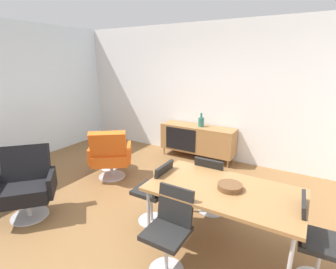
{
  "coord_description": "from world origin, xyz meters",
  "views": [
    {
      "loc": [
        2.02,
        -2.45,
        2.06
      ],
      "look_at": [
        0.07,
        0.84,
        0.92
      ],
      "focal_mm": 26.91,
      "sensor_mm": 36.0,
      "label": 1
    }
  ],
  "objects_px": {
    "wooden_bowl_on_table": "(230,187)",
    "armchair_black_shell": "(26,183)",
    "dining_table": "(224,192)",
    "sideboard": "(197,139)",
    "vase_cobalt": "(201,122)",
    "magazine_stack": "(27,165)",
    "fruit_bowl": "(108,141)",
    "dining_chair_far_end": "(315,239)",
    "lounge_chair_red": "(110,154)",
    "side_table_round": "(109,153)",
    "dining_chair_front_left": "(169,228)",
    "dining_chair_back_left": "(211,183)",
    "dining_chair_near_window": "(155,190)"
  },
  "relations": [
    {
      "from": "wooden_bowl_on_table",
      "to": "armchair_black_shell",
      "type": "xyz_separation_m",
      "value": [
        -2.55,
        -0.74,
        -0.3
      ]
    },
    {
      "from": "dining_table",
      "to": "sideboard",
      "type": "bearing_deg",
      "value": 120.01
    },
    {
      "from": "vase_cobalt",
      "to": "magazine_stack",
      "type": "height_order",
      "value": "vase_cobalt"
    },
    {
      "from": "fruit_bowl",
      "to": "magazine_stack",
      "type": "distance_m",
      "value": 1.68
    },
    {
      "from": "vase_cobalt",
      "to": "dining_chair_far_end",
      "type": "bearing_deg",
      "value": -47.31
    },
    {
      "from": "lounge_chair_red",
      "to": "side_table_round",
      "type": "distance_m",
      "value": 0.49
    },
    {
      "from": "fruit_bowl",
      "to": "vase_cobalt",
      "type": "bearing_deg",
      "value": 46.14
    },
    {
      "from": "fruit_bowl",
      "to": "magazine_stack",
      "type": "relative_size",
      "value": 0.49
    },
    {
      "from": "dining_chair_far_end",
      "to": "wooden_bowl_on_table",
      "type": "bearing_deg",
      "value": 178.83
    },
    {
      "from": "magazine_stack",
      "to": "dining_chair_front_left",
      "type": "bearing_deg",
      "value": -10.79
    },
    {
      "from": "dining_chair_front_left",
      "to": "fruit_bowl",
      "type": "height_order",
      "value": "dining_chair_front_left"
    },
    {
      "from": "side_table_round",
      "to": "dining_table",
      "type": "bearing_deg",
      "value": -20.49
    },
    {
      "from": "sideboard",
      "to": "dining_table",
      "type": "height_order",
      "value": "dining_table"
    },
    {
      "from": "dining_chair_front_left",
      "to": "dining_chair_back_left",
      "type": "height_order",
      "value": "same"
    },
    {
      "from": "magazine_stack",
      "to": "dining_table",
      "type": "bearing_deg",
      "value": -1.95
    },
    {
      "from": "sideboard",
      "to": "side_table_round",
      "type": "relative_size",
      "value": 3.08
    },
    {
      "from": "armchair_black_shell",
      "to": "magazine_stack",
      "type": "relative_size",
      "value": 2.31
    },
    {
      "from": "vase_cobalt",
      "to": "dining_chair_front_left",
      "type": "distance_m",
      "value": 3.1
    },
    {
      "from": "vase_cobalt",
      "to": "dining_table",
      "type": "distance_m",
      "value": 2.7
    },
    {
      "from": "fruit_bowl",
      "to": "dining_chair_near_window",
      "type": "bearing_deg",
      "value": -29.44
    },
    {
      "from": "fruit_bowl",
      "to": "dining_chair_far_end",
      "type": "bearing_deg",
      "value": -15.66
    },
    {
      "from": "side_table_round",
      "to": "fruit_bowl",
      "type": "distance_m",
      "value": 0.23
    },
    {
      "from": "lounge_chair_red",
      "to": "fruit_bowl",
      "type": "distance_m",
      "value": 0.47
    },
    {
      "from": "sideboard",
      "to": "lounge_chair_red",
      "type": "height_order",
      "value": "lounge_chair_red"
    },
    {
      "from": "side_table_round",
      "to": "fruit_bowl",
      "type": "relative_size",
      "value": 2.6
    },
    {
      "from": "dining_chair_back_left",
      "to": "dining_table",
      "type": "bearing_deg",
      "value": -57.99
    },
    {
      "from": "dining_chair_front_left",
      "to": "armchair_black_shell",
      "type": "height_order",
      "value": "armchair_black_shell"
    },
    {
      "from": "dining_chair_near_window",
      "to": "armchair_black_shell",
      "type": "relative_size",
      "value": 0.9
    },
    {
      "from": "dining_chair_back_left",
      "to": "side_table_round",
      "type": "xyz_separation_m",
      "value": [
        -2.28,
        0.42,
        -0.15
      ]
    },
    {
      "from": "sideboard",
      "to": "fruit_bowl",
      "type": "bearing_deg",
      "value": -132.39
    },
    {
      "from": "dining_chair_far_end",
      "to": "lounge_chair_red",
      "type": "distance_m",
      "value": 3.24
    },
    {
      "from": "vase_cobalt",
      "to": "magazine_stack",
      "type": "relative_size",
      "value": 0.7
    },
    {
      "from": "dining_chair_front_left",
      "to": "dining_chair_back_left",
      "type": "distance_m",
      "value": 1.12
    },
    {
      "from": "side_table_round",
      "to": "dining_chair_back_left",
      "type": "bearing_deg",
      "value": -10.52
    },
    {
      "from": "vase_cobalt",
      "to": "lounge_chair_red",
      "type": "xyz_separation_m",
      "value": [
        -0.99,
        -1.7,
        -0.36
      ]
    },
    {
      "from": "vase_cobalt",
      "to": "armchair_black_shell",
      "type": "xyz_separation_m",
      "value": [
        -1.2,
        -3.09,
        -0.36
      ]
    },
    {
      "from": "wooden_bowl_on_table",
      "to": "dining_chair_far_end",
      "type": "relative_size",
      "value": 0.3
    },
    {
      "from": "dining_table",
      "to": "fruit_bowl",
      "type": "relative_size",
      "value": 8.0
    },
    {
      "from": "armchair_black_shell",
      "to": "magazine_stack",
      "type": "distance_m",
      "value": 1.78
    },
    {
      "from": "vase_cobalt",
      "to": "dining_chair_front_left",
      "type": "height_order",
      "value": "vase_cobalt"
    },
    {
      "from": "dining_table",
      "to": "dining_chair_far_end",
      "type": "bearing_deg",
      "value": -0.23
    },
    {
      "from": "sideboard",
      "to": "magazine_stack",
      "type": "relative_size",
      "value": 3.9
    },
    {
      "from": "dining_chair_far_end",
      "to": "armchair_black_shell",
      "type": "distance_m",
      "value": 3.46
    },
    {
      "from": "dining_chair_back_left",
      "to": "lounge_chair_red",
      "type": "height_order",
      "value": "lounge_chair_red"
    },
    {
      "from": "armchair_black_shell",
      "to": "fruit_bowl",
      "type": "distance_m",
      "value": 1.72
    },
    {
      "from": "vase_cobalt",
      "to": "dining_table",
      "type": "relative_size",
      "value": 0.18
    },
    {
      "from": "dining_chair_near_window",
      "to": "dining_chair_front_left",
      "type": "relative_size",
      "value": 1.0
    },
    {
      "from": "sideboard",
      "to": "fruit_bowl",
      "type": "relative_size",
      "value": 8.0
    },
    {
      "from": "dining_chair_near_window",
      "to": "dining_chair_back_left",
      "type": "bearing_deg",
      "value": 45.98
    },
    {
      "from": "dining_table",
      "to": "side_table_round",
      "type": "xyz_separation_m",
      "value": [
        -2.63,
        0.98,
        -0.38
      ]
    }
  ]
}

